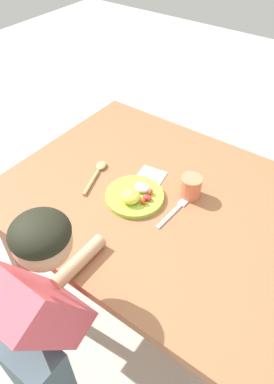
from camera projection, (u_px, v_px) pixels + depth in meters
name	position (u px, v px, depth m)	size (l,w,h in m)	color
ground_plane	(154.00, 294.00, 1.90)	(8.00, 8.00, 0.00)	#BCB8AC
dining_table	(159.00, 208.00, 1.43)	(1.24, 0.97, 0.75)	#905938
plate	(135.00, 196.00, 1.36)	(0.23, 0.23, 0.06)	#97C536
fork	(176.00, 210.00, 1.32)	(0.03, 0.23, 0.01)	silver
spoon	(97.00, 172.00, 1.47)	(0.10, 0.21, 0.02)	tan
drinking_cup	(191.00, 187.00, 1.35)	(0.08, 0.08, 0.09)	#E2724F
person	(43.00, 339.00, 1.15)	(0.22, 0.45, 1.07)	#3F525B
napkin	(149.00, 178.00, 1.46)	(0.11, 0.13, 0.00)	white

